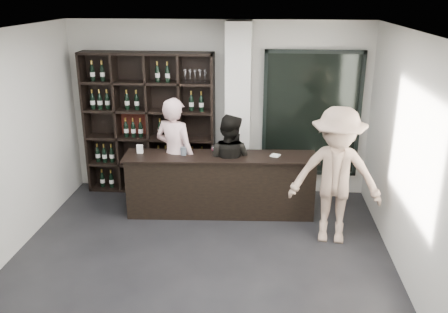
# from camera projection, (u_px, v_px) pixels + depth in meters

# --- Properties ---
(floor) EXTENTS (5.00, 5.50, 0.01)m
(floor) POSITION_uv_depth(u_px,v_px,m) (197.00, 275.00, 5.88)
(floor) COLOR black
(floor) RESTS_ON ground
(wine_shelf) EXTENTS (2.20, 0.35, 2.40)m
(wine_shelf) POSITION_uv_depth(u_px,v_px,m) (149.00, 124.00, 7.98)
(wine_shelf) COLOR black
(wine_shelf) RESTS_ON floor
(structural_column) EXTENTS (0.40, 0.40, 2.90)m
(structural_column) POSITION_uv_depth(u_px,v_px,m) (238.00, 113.00, 7.68)
(structural_column) COLOR silver
(structural_column) RESTS_ON floor
(glass_panel) EXTENTS (1.60, 0.08, 2.10)m
(glass_panel) POSITION_uv_depth(u_px,v_px,m) (311.00, 114.00, 7.81)
(glass_panel) COLOR black
(glass_panel) RESTS_ON floor
(tasting_counter) EXTENTS (2.93, 0.62, 0.96)m
(tasting_counter) POSITION_uv_depth(u_px,v_px,m) (221.00, 185.00, 7.35)
(tasting_counter) COLOR black
(tasting_counter) RESTS_ON floor
(taster_pink) EXTENTS (0.78, 0.66, 1.82)m
(taster_pink) POSITION_uv_depth(u_px,v_px,m) (175.00, 155.00, 7.36)
(taster_pink) COLOR beige
(taster_pink) RESTS_ON floor
(taster_black) EXTENTS (0.94, 0.84, 1.58)m
(taster_black) POSITION_uv_depth(u_px,v_px,m) (229.00, 164.00, 7.33)
(taster_black) COLOR black
(taster_black) RESTS_ON floor
(customer) EXTENTS (1.32, 0.87, 1.92)m
(customer) POSITION_uv_depth(u_px,v_px,m) (336.00, 176.00, 6.40)
(customer) COLOR gray
(customer) RESTS_ON floor
(wine_glass) EXTENTS (0.08, 0.08, 0.19)m
(wine_glass) POSITION_uv_depth(u_px,v_px,m) (213.00, 150.00, 7.14)
(wine_glass) COLOR white
(wine_glass) RESTS_ON tasting_counter
(spit_cup) EXTENTS (0.11, 0.11, 0.12)m
(spit_cup) POSITION_uv_depth(u_px,v_px,m) (183.00, 151.00, 7.20)
(spit_cup) COLOR #97A9BA
(spit_cup) RESTS_ON tasting_counter
(napkin_stack) EXTENTS (0.16, 0.16, 0.02)m
(napkin_stack) POSITION_uv_depth(u_px,v_px,m) (275.00, 155.00, 7.16)
(napkin_stack) COLOR white
(napkin_stack) RESTS_ON tasting_counter
(card_stand) EXTENTS (0.09, 0.05, 0.13)m
(card_stand) POSITION_uv_depth(u_px,v_px,m) (140.00, 149.00, 7.27)
(card_stand) COLOR white
(card_stand) RESTS_ON tasting_counter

